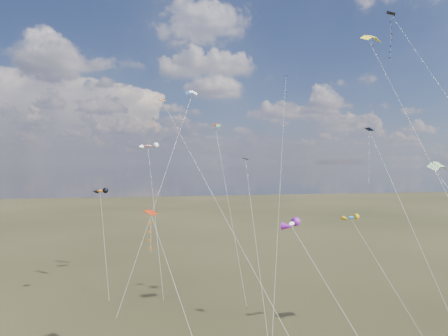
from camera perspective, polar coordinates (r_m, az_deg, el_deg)
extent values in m
cube|color=black|center=(56.31, 22.74, 19.70)|extent=(1.39, 1.41, 0.43)
cube|color=#10124B|center=(76.81, 8.83, 12.88)|extent=(0.95, 0.94, 0.25)
cylinder|color=silver|center=(60.08, 8.10, -0.95)|extent=(11.60, 27.87, 35.82)
cube|color=black|center=(57.13, 3.07, 1.33)|extent=(0.84, 0.86, 0.26)
cylinder|color=silver|center=(51.64, 4.50, -9.92)|extent=(0.66, 13.08, 20.26)
cube|color=#AD2407|center=(40.79, -10.41, -6.24)|extent=(1.56, 1.56, 0.40)
cylinder|color=silver|center=(38.06, -6.29, -18.16)|extent=(5.10, 9.25, 14.75)
cube|color=#081247|center=(47.55, 20.03, 5.23)|extent=(0.96, 1.00, 0.33)
cylinder|color=silver|center=(43.12, 26.24, -9.99)|extent=(2.53, 13.89, 23.45)
cube|color=#D66400|center=(54.82, -8.84, 9.58)|extent=(1.12, 1.10, 0.31)
cylinder|color=silver|center=(44.56, -0.13, -6.52)|extent=(12.57, 21.51, 28.12)
cylinder|color=silver|center=(58.09, -9.37, -3.29)|extent=(11.04, 13.23, 31.20)
cube|color=#332316|center=(55.10, -15.23, -20.14)|extent=(0.10, 0.10, 0.12)
cylinder|color=silver|center=(62.26, 0.76, -5.24)|extent=(1.47, 16.66, 26.36)
cube|color=#332316|center=(57.45, 3.29, -19.22)|extent=(0.10, 0.10, 0.12)
ellipsoid|color=orange|center=(69.43, -17.28, -3.16)|extent=(2.79, 2.58, 1.12)
cylinder|color=silver|center=(65.05, -16.72, -10.08)|extent=(2.37, 10.60, 14.98)
cube|color=#332316|center=(61.73, -16.07, -17.81)|extent=(0.10, 0.10, 0.12)
ellipsoid|color=white|center=(38.52, 9.63, -7.85)|extent=(2.33, 2.48, 0.94)
cylinder|color=silver|center=(36.67, 17.13, -19.60)|extent=(5.68, 10.72, 13.96)
ellipsoid|color=red|center=(72.19, -10.82, 3.09)|extent=(3.59, 2.70, 1.16)
cylinder|color=silver|center=(65.10, -9.84, -6.64)|extent=(2.13, 15.21, 22.63)
cube|color=#332316|center=(60.30, -8.61, -18.25)|extent=(0.10, 0.10, 0.12)
ellipsoid|color=#0B54AA|center=(49.59, 17.71, -6.73)|extent=(2.04, 1.26, 0.73)
cylinder|color=silver|center=(47.62, 22.93, -15.23)|extent=(3.97, 10.35, 13.28)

